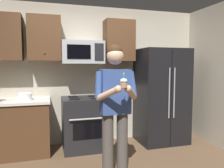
# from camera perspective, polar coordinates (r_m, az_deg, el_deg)

# --- Properties ---
(wall_back) EXTENTS (4.40, 0.10, 2.60)m
(wall_back) POSITION_cam_1_polar(r_m,az_deg,el_deg) (4.33, -6.09, 2.28)
(wall_back) COLOR #B7AD99
(wall_back) RESTS_ON ground
(oven_range) EXTENTS (0.76, 0.70, 0.93)m
(oven_range) POSITION_cam_1_polar(r_m,az_deg,el_deg) (4.05, -7.11, -9.93)
(oven_range) COLOR black
(oven_range) RESTS_ON ground
(microwave) EXTENTS (0.74, 0.41, 0.40)m
(microwave) POSITION_cam_1_polar(r_m,az_deg,el_deg) (4.04, -7.57, 8.04)
(microwave) COLOR #9EA0A5
(refrigerator) EXTENTS (0.90, 0.75, 1.80)m
(refrigerator) POSITION_cam_1_polar(r_m,az_deg,el_deg) (4.41, 12.54, -2.97)
(refrigerator) COLOR black
(refrigerator) RESTS_ON ground
(cabinet_row_upper) EXTENTS (2.78, 0.36, 0.76)m
(cabinet_row_upper) POSITION_cam_1_polar(r_m,az_deg,el_deg) (4.07, -15.92, 11.13)
(cabinet_row_upper) COLOR #4C301C
(counter_left) EXTENTS (1.44, 0.66, 0.92)m
(counter_left) POSITION_cam_1_polar(r_m,az_deg,el_deg) (4.08, -25.78, -10.26)
(counter_left) COLOR #4C301C
(counter_left) RESTS_ON ground
(bowl_large_white) EXTENTS (0.25, 0.25, 0.11)m
(bowl_large_white) POSITION_cam_1_polar(r_m,az_deg,el_deg) (3.92, -21.52, -3.00)
(bowl_large_white) COLOR white
(bowl_large_white) RESTS_ON counter_left
(person) EXTENTS (0.60, 0.48, 1.76)m
(person) POSITION_cam_1_polar(r_m,az_deg,el_deg) (2.92, 0.87, -4.99)
(person) COLOR #4C4742
(person) RESTS_ON ground
(cupcake) EXTENTS (0.09, 0.09, 0.17)m
(cupcake) POSITION_cam_1_polar(r_m,az_deg,el_deg) (2.57, 3.03, 0.32)
(cupcake) COLOR #A87F56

